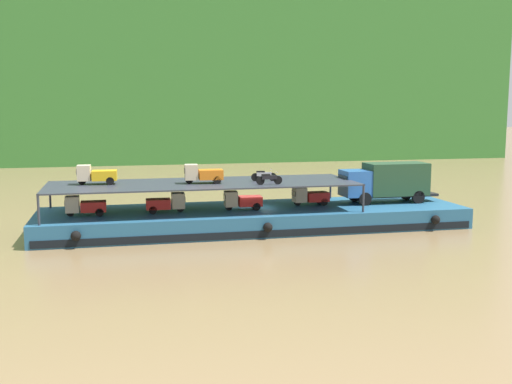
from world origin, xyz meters
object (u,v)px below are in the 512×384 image
Objects in this scene: mini_truck_lower_mid at (242,200)px; mini_truck_lower_fore at (310,196)px; mini_truck_upper_mid at (203,174)px; covered_lorry at (386,181)px; mini_truck_lower_stern at (85,206)px; mini_truck_upper_stern at (96,175)px; cargo_barge at (255,218)px; motorcycle_upper_port at (269,179)px; mini_truck_lower_aft at (166,203)px; motorcycle_upper_centre at (264,175)px.

mini_truck_lower_mid and mini_truck_lower_fore have the same top height.
covered_lorry is at bearing 2.71° from mini_truck_upper_mid.
mini_truck_lower_mid is at bearing -0.08° from mini_truck_lower_stern.
covered_lorry is 21.98m from mini_truck_upper_stern.
mini_truck_upper_stern reaches higher than cargo_barge.
covered_lorry is at bearing -0.95° from mini_truck_lower_fore.
mini_truck_upper_stern is at bearing 171.52° from mini_truck_upper_mid.
motorcycle_upper_port reaches higher than mini_truck_lower_mid.
mini_truck_lower_stern is 5.56m from mini_truck_lower_aft.
motorcycle_upper_centre is at bearing 16.69° from mini_truck_lower_mid.
mini_truck_upper_stern is at bearing 176.43° from motorcycle_upper_centre.
mini_truck_lower_aft is at bearing -176.41° from cargo_barge.
cargo_barge is at bearing -174.15° from mini_truck_lower_fore.
motorcycle_upper_port is (4.44, -1.75, -0.26)m from mini_truck_upper_mid.
covered_lorry is at bearing 13.56° from motorcycle_upper_port.
mini_truck_upper_mid is at bearing 176.75° from mini_truck_lower_mid.
covered_lorry is 2.83× the size of mini_truck_upper_mid.
mini_truck_lower_mid is 2.51m from motorcycle_upper_centre.
mini_truck_lower_stern and mini_truck_lower_fore have the same top height.
cargo_barge is at bearing -178.12° from covered_lorry.
mini_truck_upper_mid reaches higher than motorcycle_upper_port.
covered_lorry is at bearing 4.15° from mini_truck_lower_mid.
covered_lorry is (10.66, 0.35, 2.45)m from cargo_barge.
mini_truck_lower_mid reaches higher than cargo_barge.
mini_truck_lower_fore is 1.47× the size of motorcycle_upper_port.
mini_truck_upper_stern reaches higher than motorcycle_upper_port.
covered_lorry reaches higher than mini_truck_lower_fore.
cargo_barge is 16.45× the size of motorcycle_upper_centre.
mini_truck_upper_stern is 1.46× the size of motorcycle_upper_port.
mini_truck_lower_stern is at bearing -179.24° from mini_truck_lower_aft.
mini_truck_upper_mid is 4.58m from motorcycle_upper_centre.
covered_lorry is 2.82× the size of mini_truck_upper_stern.
mini_truck_upper_mid is (2.65, 0.07, 2.00)m from mini_truck_lower_aft.
mini_truck_lower_aft is at bearing -177.47° from covered_lorry.
mini_truck_lower_fore is 15.85m from mini_truck_upper_stern.
mini_truck_upper_mid reaches higher than mini_truck_lower_mid.
mini_truck_lower_stern is at bearing -178.99° from mini_truck_upper_mid.
mini_truck_upper_stern is 12.21m from motorcycle_upper_port.
covered_lorry is at bearing -1.09° from mini_truck_upper_stern.
mini_truck_lower_fore is 1.00× the size of mini_truck_upper_stern.
motorcycle_upper_port reaches higher than mini_truck_lower_fore.
mini_truck_upper_mid is 1.46× the size of motorcycle_upper_centre.
mini_truck_upper_stern reaches higher than covered_lorry.
cargo_barge is 11.31× the size of mini_truck_lower_mid.
mini_truck_upper_mid reaches higher than motorcycle_upper_centre.
mini_truck_lower_stern is 1.00× the size of mini_truck_lower_aft.
motorcycle_upper_centre is (0.69, 0.02, 3.18)m from cargo_barge.
mini_truck_lower_fore is (16.51, 0.94, 0.00)m from mini_truck_lower_stern.
motorcycle_upper_centre is at bearing 4.50° from mini_truck_upper_mid.
mini_truck_upper_stern is at bearing 166.48° from motorcycle_upper_port.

